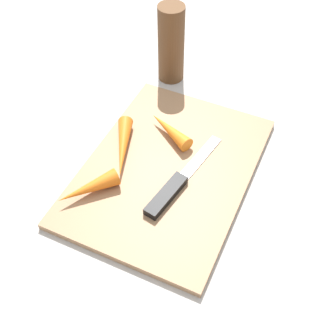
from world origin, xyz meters
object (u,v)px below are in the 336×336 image
object	(u,v)px
knife	(171,190)
carrot_longest	(123,147)
cutting_board	(168,170)
carrot_shortest	(170,130)
carrot_medium	(88,188)
pepper_grinder	(171,44)

from	to	relation	value
knife	carrot_longest	world-z (taller)	carrot_longest
cutting_board	carrot_longest	distance (m)	0.09
carrot_shortest	carrot_longest	bearing A→B (deg)	78.87
carrot_shortest	carrot_longest	distance (m)	0.09
carrot_longest	carrot_shortest	bearing A→B (deg)	118.09
carrot_shortest	knife	bearing A→B (deg)	142.45
knife	carrot_shortest	bearing A→B (deg)	35.54
knife	carrot_longest	size ratio (longest dim) A/B	1.61
cutting_board	knife	distance (m)	0.05
carrot_medium	carrot_shortest	world-z (taller)	carrot_medium
carrot_medium	pepper_grinder	xyz separation A→B (m)	(0.33, 0.01, 0.05)
carrot_longest	pepper_grinder	size ratio (longest dim) A/B	0.80
knife	pepper_grinder	distance (m)	0.31
carrot_medium	carrot_longest	xyz separation A→B (m)	(0.10, -0.01, -0.00)
knife	pepper_grinder	bearing A→B (deg)	34.38
cutting_board	carrot_medium	size ratio (longest dim) A/B	3.72
cutting_board	pepper_grinder	xyz separation A→B (m)	(0.23, 0.10, 0.07)
knife	pepper_grinder	xyz separation A→B (m)	(0.28, 0.13, 0.06)
knife	carrot_medium	bearing A→B (deg)	126.05
carrot_medium	carrot_longest	bearing A→B (deg)	-147.83
carrot_shortest	pepper_grinder	distance (m)	0.19
knife	carrot_longest	xyz separation A→B (m)	(0.04, 0.11, 0.01)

